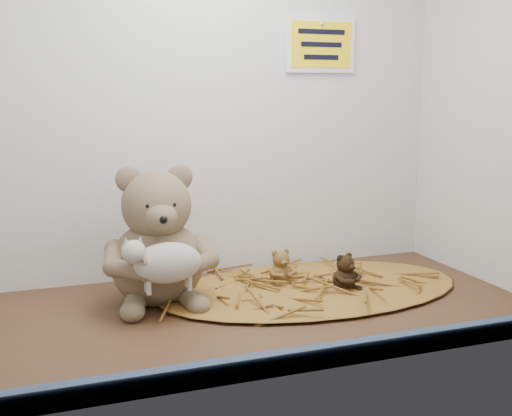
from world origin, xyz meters
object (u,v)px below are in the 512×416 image
object	(u,v)px
toy_lamb	(168,263)
mini_teddy_tan	(281,265)
main_teddy	(157,235)
mini_teddy_brown	(345,270)

from	to	relation	value
toy_lamb	mini_teddy_tan	distance (cm)	30.74
main_teddy	toy_lamb	distance (cm)	10.95
toy_lamb	mini_teddy_brown	xyz separation A→B (cm)	(39.50, 1.85, -5.85)
toy_lamb	mini_teddy_brown	bearing A→B (deg)	2.68
mini_teddy_tan	mini_teddy_brown	size ratio (longest dim) A/B	0.96
toy_lamb	mini_teddy_tan	xyz separation A→B (cm)	(28.08, 10.97, -5.99)
main_teddy	mini_teddy_tan	distance (cm)	29.59
mini_teddy_tan	mini_teddy_brown	bearing A→B (deg)	-41.20
main_teddy	mini_teddy_tan	xyz separation A→B (cm)	(28.08, 0.53, -9.32)
toy_lamb	mini_teddy_brown	size ratio (longest dim) A/B	2.16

